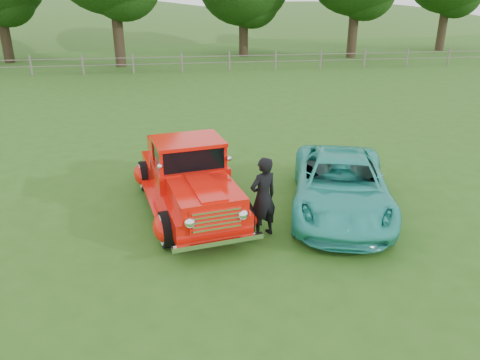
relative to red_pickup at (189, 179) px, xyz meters
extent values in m
plane|color=#295316|center=(0.48, -2.12, -0.80)|extent=(140.00, 140.00, 0.00)
ellipsoid|color=#325820|center=(-17.52, 55.88, -5.75)|extent=(84.00, 60.00, 18.00)
ellipsoid|color=#325820|center=(20.48, 59.88, -4.65)|extent=(72.00, 52.00, 14.00)
cube|color=#685F58|center=(0.48, 19.88, -0.25)|extent=(48.00, 0.04, 0.04)
cube|color=#685F58|center=(0.48, 19.88, 0.15)|extent=(48.00, 0.04, 0.04)
cylinder|color=#312518|center=(-11.52, 25.88, 1.18)|extent=(0.70, 0.70, 3.96)
cylinder|color=#312518|center=(-3.52, 22.88, 1.62)|extent=(0.70, 0.70, 4.84)
cylinder|color=#312518|center=(5.48, 26.88, 1.07)|extent=(0.70, 0.70, 3.74)
cylinder|color=#312518|center=(13.48, 24.88, 1.40)|extent=(0.70, 0.70, 4.40)
cylinder|color=#312518|center=(22.48, 27.88, 1.29)|extent=(0.70, 0.70, 4.18)
cylinder|color=black|center=(-0.55, -1.64, -0.42)|extent=(0.37, 0.79, 0.76)
cylinder|color=black|center=(1.09, -1.34, -0.42)|extent=(0.37, 0.79, 0.76)
cylinder|color=black|center=(-1.10, 1.41, -0.42)|extent=(0.37, 0.79, 0.76)
cylinder|color=black|center=(0.53, 1.71, -0.42)|extent=(0.37, 0.79, 0.76)
cube|color=red|center=(-0.01, 0.04, -0.22)|extent=(2.36, 4.81, 0.44)
ellipsoid|color=red|center=(-0.61, -1.65, -0.38)|extent=(0.54, 0.81, 0.54)
ellipsoid|color=red|center=(1.16, -1.33, -0.38)|extent=(0.54, 0.81, 0.54)
ellipsoid|color=red|center=(-1.17, 1.40, -0.38)|extent=(0.54, 0.81, 0.54)
ellipsoid|color=red|center=(0.60, 1.72, -0.38)|extent=(0.54, 0.81, 0.54)
cube|color=red|center=(0.27, -1.49, 0.17)|extent=(1.60, 1.81, 0.42)
cube|color=red|center=(0.01, -0.06, 0.19)|extent=(1.81, 1.61, 0.44)
cube|color=black|center=(0.01, -0.06, 0.66)|extent=(1.62, 1.36, 0.50)
cube|color=red|center=(0.01, -0.06, 0.94)|extent=(1.71, 1.47, 0.08)
cube|color=red|center=(-0.25, 1.36, 0.15)|extent=(1.51, 2.13, 0.45)
cube|color=white|center=(0.42, -2.29, 0.05)|extent=(1.06, 0.29, 0.50)
cube|color=white|center=(0.43, -2.38, -0.38)|extent=(1.79, 0.42, 0.10)
cube|color=white|center=(-0.44, 2.42, -0.38)|extent=(1.70, 0.40, 0.10)
imported|color=teal|center=(3.51, -0.55, -0.14)|extent=(3.39, 5.12, 1.31)
imported|color=black|center=(1.47, -1.47, 0.08)|extent=(0.76, 0.65, 1.76)
camera|label=1|loc=(-0.31, -10.15, 4.12)|focal=35.00mm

